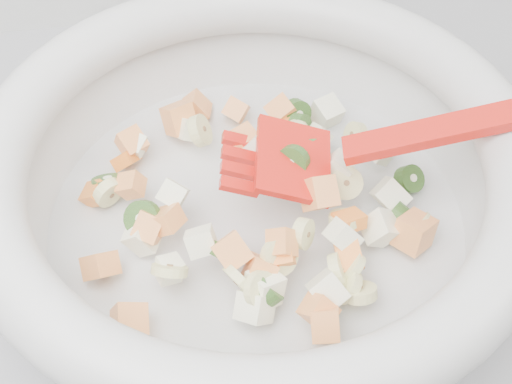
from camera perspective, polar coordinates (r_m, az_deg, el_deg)
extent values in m
cylinder|color=silver|center=(0.58, 0.00, -2.61)|extent=(0.34, 0.34, 0.02)
torus|color=silver|center=(0.52, 0.00, 2.98)|extent=(0.42, 0.42, 0.05)
cylinder|color=#F7F6A4|center=(0.59, 3.21, 4.43)|extent=(0.02, 0.04, 0.04)
cylinder|color=#F7F6A4|center=(0.51, 6.66, -6.34)|extent=(0.02, 0.04, 0.04)
cylinder|color=#F7F6A4|center=(0.53, 7.06, -2.18)|extent=(0.03, 0.03, 0.02)
cylinder|color=#F7F6A4|center=(0.62, 7.96, 4.57)|extent=(0.02, 0.03, 0.03)
cylinder|color=#F7F6A4|center=(0.51, -6.93, -6.24)|extent=(0.04, 0.03, 0.03)
cylinder|color=#F7F6A4|center=(0.52, 7.61, -5.89)|extent=(0.03, 0.03, 0.03)
cylinder|color=#F7F6A4|center=(0.49, 0.34, -7.80)|extent=(0.03, 0.03, 0.03)
cylinder|color=#F7F6A4|center=(0.56, 7.21, 0.74)|extent=(0.04, 0.03, 0.03)
cylinder|color=#F7F6A4|center=(0.51, 8.32, -7.97)|extent=(0.03, 0.03, 0.02)
cylinder|color=#F7F6A4|center=(0.50, 1.87, -5.20)|extent=(0.03, 0.03, 0.03)
cylinder|color=#F7F6A4|center=(0.50, -1.33, -7.07)|extent=(0.02, 0.04, 0.04)
cylinder|color=#F7F6A4|center=(0.51, 7.23, -7.48)|extent=(0.03, 0.04, 0.03)
cylinder|color=#F7F6A4|center=(0.51, 3.77, -3.35)|extent=(0.02, 0.03, 0.03)
cylinder|color=#F7F6A4|center=(0.59, 3.21, 4.60)|extent=(0.03, 0.03, 0.04)
cylinder|color=#F7F6A4|center=(0.56, 12.87, -2.75)|extent=(0.03, 0.03, 0.04)
cylinder|color=#F7F6A4|center=(0.53, 7.32, -4.08)|extent=(0.02, 0.03, 0.03)
cylinder|color=#F7F6A4|center=(0.60, -4.50, 4.92)|extent=(0.03, 0.04, 0.03)
cylinder|color=#F7F6A4|center=(0.58, -11.72, -0.05)|extent=(0.03, 0.03, 0.03)
cube|color=#FFA150|center=(0.50, 0.31, -6.36)|extent=(0.03, 0.03, 0.03)
cube|color=#FFA150|center=(0.57, -0.90, 3.99)|extent=(0.03, 0.03, 0.03)
cube|color=#FFA150|center=(0.62, 2.13, 6.40)|extent=(0.03, 0.03, 0.03)
cube|color=#FFA150|center=(0.53, -7.14, -2.25)|extent=(0.03, 0.03, 0.03)
cube|color=#FFA150|center=(0.50, -1.95, -4.79)|extent=(0.03, 0.03, 0.03)
cube|color=#FFA150|center=(0.57, -9.96, 0.54)|extent=(0.03, 0.02, 0.03)
cube|color=#FFA150|center=(0.64, -1.62, 6.58)|extent=(0.03, 0.03, 0.03)
cube|color=#FFA150|center=(0.49, 5.58, -10.47)|extent=(0.02, 0.03, 0.03)
cube|color=#FFA150|center=(0.50, 2.09, -4.12)|extent=(0.03, 0.03, 0.03)
cube|color=#FFA150|center=(0.55, 12.55, -3.16)|extent=(0.04, 0.04, 0.03)
cube|color=#FFA150|center=(0.49, 5.02, -9.47)|extent=(0.03, 0.03, 0.03)
cube|color=#FFA150|center=(0.53, -8.47, -2.79)|extent=(0.03, 0.03, 0.03)
cube|color=#FFA150|center=(0.65, -4.83, 6.71)|extent=(0.03, 0.03, 0.03)
cube|color=#FFA150|center=(0.53, 5.07, -0.11)|extent=(0.03, 0.04, 0.04)
cube|color=#FFA150|center=(0.53, -12.33, -5.78)|extent=(0.03, 0.03, 0.03)
cube|color=#FFA150|center=(0.51, -10.11, -10.21)|extent=(0.03, 0.03, 0.03)
cube|color=#FFA150|center=(0.62, -6.19, 5.86)|extent=(0.03, 0.04, 0.03)
cube|color=#FFA150|center=(0.61, -9.91, 3.89)|extent=(0.03, 0.03, 0.03)
cylinder|color=#4D9A33|center=(0.62, 3.25, 6.33)|extent=(0.04, 0.02, 0.04)
cylinder|color=#4D9A33|center=(0.60, 3.49, 5.16)|extent=(0.03, 0.03, 0.03)
cylinder|color=#4D9A33|center=(0.56, 4.12, 3.34)|extent=(0.03, 0.02, 0.03)
cylinder|color=#4D9A33|center=(0.54, 2.94, 2.42)|extent=(0.04, 0.03, 0.04)
cylinder|color=#4D9A33|center=(0.59, -11.72, 0.67)|extent=(0.03, 0.03, 0.02)
cylinder|color=#4D9A33|center=(0.51, -2.60, -4.89)|extent=(0.03, 0.03, 0.03)
cylinder|color=#4D9A33|center=(0.56, 11.17, -1.93)|extent=(0.03, 0.03, 0.03)
cylinder|color=#4D9A33|center=(0.59, 12.15, 0.99)|extent=(0.03, 0.03, 0.02)
cylinder|color=#4D9A33|center=(0.54, -9.04, -2.12)|extent=(0.04, 0.04, 0.03)
cylinder|color=#4D9A33|center=(0.50, 0.92, -7.66)|extent=(0.03, 0.03, 0.03)
cube|color=white|center=(0.50, -0.08, -9.17)|extent=(0.03, 0.03, 0.03)
cube|color=white|center=(0.64, 5.67, 6.33)|extent=(0.03, 0.03, 0.03)
cube|color=white|center=(0.57, 10.72, -0.28)|extent=(0.03, 0.04, 0.04)
cube|color=white|center=(0.60, 9.93, 3.37)|extent=(0.03, 0.03, 0.03)
cube|color=white|center=(0.55, 9.96, -2.85)|extent=(0.03, 0.03, 0.03)
cube|color=white|center=(0.56, -0.02, 3.22)|extent=(0.03, 0.03, 0.03)
cube|color=white|center=(0.61, -9.55, 3.74)|extent=(0.02, 0.03, 0.02)
cube|color=white|center=(0.60, 4.96, 4.40)|extent=(0.03, 0.02, 0.03)
cube|color=white|center=(0.50, 0.65, -7.68)|extent=(0.03, 0.03, 0.03)
cube|color=white|center=(0.52, -6.96, -6.15)|extent=(0.02, 0.02, 0.02)
cube|color=white|center=(0.52, 6.96, -3.55)|extent=(0.03, 0.03, 0.03)
cube|color=white|center=(0.54, -9.11, -3.57)|extent=(0.03, 0.03, 0.03)
cube|color=white|center=(0.50, 5.74, -7.86)|extent=(0.03, 0.04, 0.04)
cube|color=white|center=(0.61, -5.27, 4.96)|extent=(0.03, 0.03, 0.03)
cube|color=white|center=(0.51, -4.40, -3.97)|extent=(0.03, 0.02, 0.03)
cube|color=white|center=(0.54, -6.66, -0.15)|extent=(0.03, 0.03, 0.03)
cube|color=white|center=(0.56, 6.53, 2.00)|extent=(0.03, 0.03, 0.03)
cube|color=orange|center=(0.59, -12.78, -0.11)|extent=(0.03, 0.03, 0.03)
cube|color=orange|center=(0.52, 7.39, -4.92)|extent=(0.02, 0.03, 0.02)
cube|color=orange|center=(0.62, 2.55, 5.51)|extent=(0.02, 0.03, 0.02)
cube|color=orange|center=(0.53, 7.43, -2.29)|extent=(0.03, 0.03, 0.02)
cube|color=orange|center=(0.61, -10.35, 2.58)|extent=(0.03, 0.03, 0.03)
cube|color=orange|center=(0.50, 2.08, -4.60)|extent=(0.02, 0.03, 0.02)
cube|color=red|center=(0.54, 3.00, 2.54)|extent=(0.07, 0.08, 0.03)
cube|color=red|center=(0.56, -1.23, 4.10)|extent=(0.03, 0.01, 0.02)
cube|color=red|center=(0.55, -1.27, 2.93)|extent=(0.03, 0.01, 0.02)
cube|color=red|center=(0.54, -1.30, 1.71)|extent=(0.03, 0.01, 0.02)
cube|color=red|center=(0.53, -1.34, 0.45)|extent=(0.03, 0.01, 0.02)
cube|color=red|center=(0.53, 18.21, 5.53)|extent=(0.21, 0.06, 0.07)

